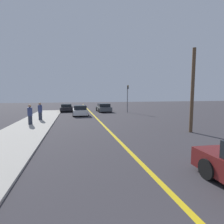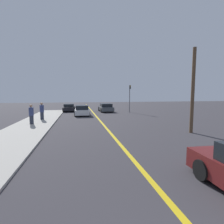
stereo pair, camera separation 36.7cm
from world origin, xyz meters
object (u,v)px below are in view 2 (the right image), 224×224
Objects in this scene: car_ahead_center at (82,110)px; car_parked_left_lot at (69,108)px; pedestrian_mid_group at (31,114)px; pedestrian_far_standing at (42,111)px; traffic_light at (130,96)px; utility_pole at (193,91)px; car_far_distant at (106,108)px.

car_ahead_center reaches higher than car_parked_left_lot.
pedestrian_mid_group is 0.97× the size of pedestrian_far_standing.
utility_pole is (0.28, -14.23, 0.49)m from traffic_light.
pedestrian_far_standing is at bearing -152.41° from traffic_light.
car_far_distant is 2.26× the size of pedestrian_mid_group.
car_far_distant is at bearing 44.42° from pedestrian_far_standing.
car_parked_left_lot is at bearing 117.42° from utility_pole.
car_far_distant is 6.02m from car_parked_left_lot.
traffic_light is (9.06, -3.77, 1.90)m from car_parked_left_lot.
utility_pole is at bearing -35.38° from pedestrian_far_standing.
traffic_light reaches higher than car_far_distant.
car_ahead_center is at bearing 121.76° from utility_pole.
traffic_light reaches higher than car_ahead_center.
utility_pole is (11.66, -8.28, 1.99)m from pedestrian_far_standing.
pedestrian_far_standing reaches higher than car_ahead_center.
car_parked_left_lot is at bearing 157.40° from traffic_light.
car_ahead_center is at bearing 54.82° from pedestrian_mid_group.
car_far_distant is 16.74m from utility_pole.
traffic_light is 0.68× the size of utility_pole.
pedestrian_mid_group is at bearing -97.48° from pedestrian_far_standing.
utility_pole is at bearing -62.98° from car_parked_left_lot.
car_parked_left_lot is 2.30× the size of pedestrian_far_standing.
car_parked_left_lot is at bearing 77.86° from pedestrian_mid_group.
traffic_light reaches higher than car_parked_left_lot.
utility_pole is (3.60, -16.18, 2.36)m from car_far_distant.
car_far_distant is 2.20× the size of pedestrian_far_standing.
pedestrian_mid_group reaches higher than car_ahead_center.
pedestrian_mid_group is at bearing -143.40° from traffic_light.
pedestrian_mid_group is (-2.69, -12.49, 0.38)m from car_parked_left_lot.
pedestrian_mid_group is (-8.43, -10.67, 0.35)m from car_far_distant.
pedestrian_mid_group is (-4.59, -6.51, 0.34)m from car_ahead_center.
car_parked_left_lot is 20.42m from utility_pole.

